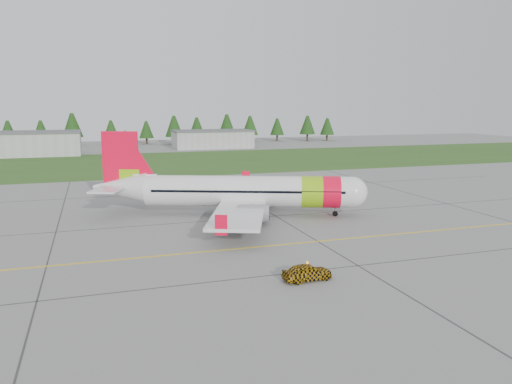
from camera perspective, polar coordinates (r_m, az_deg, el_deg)
name	(u,v)px	position (r m, az deg, el deg)	size (l,w,h in m)	color
ground	(245,278)	(39.57, -1.31, -9.84)	(320.00, 320.00, 0.00)	gray
aircraft	(242,191)	(60.91, -1.64, 0.06)	(32.28, 30.67, 10.22)	silver
follow_me_car	(307,256)	(38.75, 5.89, -7.28)	(1.57, 1.33, 3.90)	#CB910B
grass_strip	(143,163)	(118.91, -12.82, 3.23)	(320.00, 50.00, 0.03)	#30561E
taxi_guideline	(220,250)	(46.91, -4.15, -6.66)	(120.00, 0.25, 0.02)	gold
hangar_west	(17,144)	(147.31, -25.65, 4.92)	(32.00, 14.00, 6.00)	#A8A8A3
hangar_east	(212,140)	(158.13, -5.01, 5.99)	(24.00, 12.00, 5.20)	#A8A8A3
treeline	(126,130)	(174.20, -14.64, 6.86)	(160.00, 8.00, 10.00)	#1C3F14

